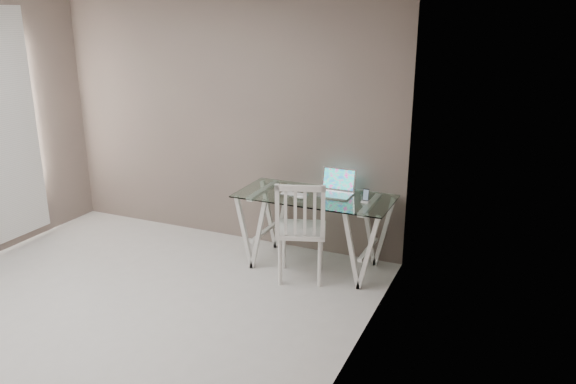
# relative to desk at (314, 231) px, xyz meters

# --- Properties ---
(room) EXTENTS (4.50, 4.52, 2.71)m
(room) POSITION_rel_desk_xyz_m (-1.26, -1.83, 1.33)
(room) COLOR beige
(room) RESTS_ON ground
(desk) EXTENTS (1.50, 0.70, 0.75)m
(desk) POSITION_rel_desk_xyz_m (0.00, 0.00, 0.00)
(desk) COLOR silver
(desk) RESTS_ON ground
(chair) EXTENTS (0.57, 0.57, 0.99)m
(chair) POSITION_rel_desk_xyz_m (-0.00, -0.34, 0.16)
(chair) COLOR silver
(chair) RESTS_ON ground
(laptop) EXTENTS (0.34, 0.29, 0.24)m
(laptop) POSITION_rel_desk_xyz_m (0.17, 0.14, 0.42)
(laptop) COLOR #BABABF
(laptop) RESTS_ON desk
(keyboard) EXTENTS (0.26, 0.11, 0.01)m
(keyboard) POSITION_rel_desk_xyz_m (-0.20, -0.05, 0.37)
(keyboard) COLOR silver
(keyboard) RESTS_ON desk
(mouse) EXTENTS (0.10, 0.06, 0.03)m
(mouse) POSITION_rel_desk_xyz_m (-0.09, -0.14, 0.38)
(mouse) COLOR white
(mouse) RESTS_ON desk
(phone_dock) EXTENTS (0.07, 0.07, 0.13)m
(phone_dock) POSITION_rel_desk_xyz_m (0.50, 0.00, 0.40)
(phone_dock) COLOR white
(phone_dock) RESTS_ON desk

